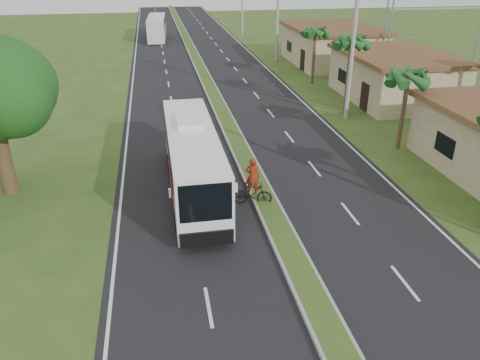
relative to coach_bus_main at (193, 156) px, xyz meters
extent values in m
plane|color=#2F4D1C|center=(3.19, -8.44, -1.89)|extent=(180.00, 180.00, 0.00)
cube|color=black|center=(3.19, 11.56, -1.88)|extent=(14.00, 160.00, 0.02)
cube|color=gray|center=(3.19, 11.56, -1.79)|extent=(1.20, 160.00, 0.17)
cube|color=#2F4D1C|center=(3.19, 11.56, -1.70)|extent=(0.95, 160.00, 0.02)
cube|color=silver|center=(-3.51, 11.56, -1.89)|extent=(0.12, 160.00, 0.01)
cube|color=silver|center=(9.89, 11.56, -1.89)|extent=(0.12, 160.00, 0.01)
cube|color=#998867|center=(17.19, 13.56, -0.21)|extent=(7.00, 10.00, 3.35)
cube|color=#51241C|center=(17.19, 13.56, 1.62)|extent=(7.60, 10.60, 0.32)
cube|color=#998867|center=(17.19, 27.56, -0.14)|extent=(8.00, 11.00, 3.50)
cube|color=#51241C|center=(17.19, 27.56, 1.77)|extent=(8.60, 11.60, 0.32)
cylinder|color=#473321|center=(12.59, 3.56, 0.41)|extent=(0.26, 0.26, 4.60)
cylinder|color=#473321|center=(11.99, 10.56, 0.81)|extent=(0.26, 0.26, 5.40)
cylinder|color=#473321|center=(12.49, 19.56, 0.51)|extent=(0.26, 0.26, 4.80)
cylinder|color=#473321|center=(-8.81, 1.56, 0.11)|extent=(0.70, 0.70, 4.00)
sphere|color=#134617|center=(-7.61, 0.56, 3.01)|extent=(3.40, 3.40, 3.40)
cylinder|color=gray|center=(11.69, 9.56, 4.11)|extent=(0.28, 0.28, 12.00)
cylinder|color=gray|center=(11.69, 29.56, 3.61)|extent=(0.28, 0.28, 11.00)
cylinder|color=gray|center=(20.19, 21.06, 4.11)|extent=(0.18, 0.18, 12.00)
cylinder|color=gray|center=(20.19, 22.06, 4.11)|extent=(0.18, 0.18, 12.00)
cube|color=gray|center=(25.19, 21.56, 4.11)|extent=(10.00, 0.14, 0.14)
cube|color=white|center=(0.00, -0.05, -0.10)|extent=(2.24, 10.61, 2.78)
cube|color=black|center=(0.00, 0.48, 0.52)|extent=(2.28, 8.49, 1.11)
cube|color=black|center=(0.01, -5.29, 0.35)|extent=(1.99, 0.15, 1.56)
cube|color=#A90E0E|center=(0.00, -1.11, -0.65)|extent=(2.27, 4.60, 0.49)
cube|color=yellow|center=(0.00, 0.22, -0.88)|extent=(2.27, 2.66, 0.22)
cube|color=white|center=(0.00, 1.01, 1.42)|extent=(1.24, 2.12, 0.25)
cylinder|color=black|center=(-0.99, -3.41, -1.43)|extent=(0.29, 0.92, 0.92)
cylinder|color=black|center=(1.01, -3.40, -1.43)|extent=(0.29, 0.92, 0.92)
cylinder|color=black|center=(-1.01, 2.78, -1.43)|extent=(0.29, 0.92, 0.92)
cylinder|color=black|center=(0.99, 2.78, -1.43)|extent=(0.29, 0.92, 0.92)
cube|color=silver|center=(-0.68, 47.10, -0.34)|extent=(2.76, 10.26, 2.83)
cube|color=black|center=(-0.66, 47.54, 0.51)|extent=(2.67, 7.62, 0.96)
cube|color=#E35816|center=(-0.73, 46.21, -0.88)|extent=(2.52, 4.97, 0.31)
cylinder|color=black|center=(-1.88, 42.96, -1.46)|extent=(0.31, 0.86, 0.85)
cylinder|color=black|center=(0.06, 42.85, -1.46)|extent=(0.31, 0.86, 0.85)
cylinder|color=black|center=(-1.45, 50.90, -1.46)|extent=(0.31, 0.86, 0.85)
cylinder|color=black|center=(0.49, 50.79, -1.46)|extent=(0.31, 0.86, 0.85)
imported|color=black|center=(2.54, -1.77, -1.34)|extent=(1.89, 1.03, 1.09)
imported|color=maroon|center=(2.54, -1.77, -0.44)|extent=(0.75, 0.60, 1.78)
camera|label=1|loc=(-1.46, -20.50, 8.61)|focal=35.00mm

